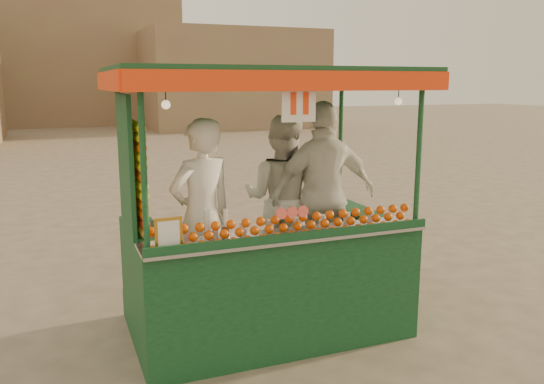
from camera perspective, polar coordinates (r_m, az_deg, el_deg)
name	(u,v)px	position (r m, az deg, el deg)	size (l,w,h in m)	color
ground	(290,319)	(5.70, 1.88, -12.97)	(90.00, 90.00, 0.00)	brown
building_right	(232,80)	(30.17, -4.17, 11.47)	(9.00, 6.00, 5.00)	olive
building_center	(49,62)	(34.79, -21.99, 12.32)	(14.00, 7.00, 7.00)	olive
juice_cart	(261,252)	(5.15, -1.14, -6.15)	(2.71, 1.76, 2.46)	#0F3719
vendor_left	(202,216)	(4.99, -7.24, -2.50)	(0.74, 0.60, 1.75)	white
vendor_middle	(282,198)	(5.76, 1.00, -0.67)	(1.06, 1.03, 1.73)	silver
vendor_right	(324,195)	(5.59, 5.39, -0.30)	(1.12, 0.52, 1.88)	white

